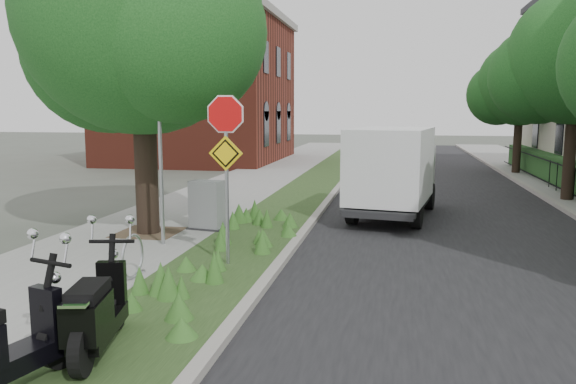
% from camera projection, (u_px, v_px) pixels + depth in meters
% --- Properties ---
extents(ground, '(120.00, 120.00, 0.00)m').
position_uv_depth(ground, '(296.00, 284.00, 9.59)').
color(ground, '#4C5147').
rests_on(ground, ground).
extents(sidewalk_near, '(3.50, 60.00, 0.12)m').
position_uv_depth(sidewalk_near, '(229.00, 191.00, 20.09)').
color(sidewalk_near, gray).
rests_on(sidewalk_near, ground).
extents(verge, '(2.00, 60.00, 0.12)m').
position_uv_depth(verge, '(305.00, 194.00, 19.57)').
color(verge, '#283F1B').
rests_on(verge, ground).
extents(kerb_near, '(0.20, 60.00, 0.13)m').
position_uv_depth(kerb_near, '(333.00, 194.00, 19.38)').
color(kerb_near, '#9E9991').
rests_on(kerb_near, ground).
extents(road, '(7.00, 60.00, 0.01)m').
position_uv_depth(road, '(437.00, 199.00, 18.73)').
color(road, black).
rests_on(road, ground).
extents(kerb_far, '(0.20, 60.00, 0.13)m').
position_uv_depth(kerb_far, '(550.00, 200.00, 18.06)').
color(kerb_far, '#9E9991').
rests_on(kerb_far, ground).
extents(street_tree_main, '(6.21, 5.54, 7.66)m').
position_uv_depth(street_tree_main, '(139.00, 26.00, 12.45)').
color(street_tree_main, black).
rests_on(street_tree_main, ground).
extents(bare_post, '(0.08, 0.08, 4.00)m').
position_uv_depth(bare_post, '(160.00, 150.00, 11.63)').
color(bare_post, '#A5A8AD').
rests_on(bare_post, ground).
extents(bike_hoop, '(0.06, 0.78, 0.77)m').
position_uv_depth(bike_hoop, '(133.00, 257.00, 9.44)').
color(bike_hoop, '#A5A8AD').
rests_on(bike_hoop, ground).
extents(sign_assembly, '(0.94, 0.08, 3.22)m').
position_uv_depth(sign_assembly, '(226.00, 145.00, 10.08)').
color(sign_assembly, '#A5A8AD').
rests_on(sign_assembly, ground).
extents(fence_far, '(0.04, 24.00, 1.00)m').
position_uv_depth(fence_far, '(574.00, 182.00, 17.84)').
color(fence_far, black).
rests_on(fence_far, ground).
extents(brick_building, '(9.40, 10.40, 8.30)m').
position_uv_depth(brick_building, '(201.00, 88.00, 32.15)').
color(brick_building, maroon).
rests_on(brick_building, ground).
extents(far_tree_b, '(4.83, 4.31, 6.56)m').
position_uv_depth(far_tree_b, '(574.00, 64.00, 17.41)').
color(far_tree_b, black).
rests_on(far_tree_b, ground).
extents(far_tree_c, '(4.37, 3.89, 5.93)m').
position_uv_depth(far_tree_c, '(519.00, 88.00, 25.23)').
color(far_tree_c, black).
rests_on(far_tree_c, ground).
extents(scooter_near, '(0.67, 1.89, 0.91)m').
position_uv_depth(scooter_near, '(95.00, 320.00, 6.40)').
color(scooter_near, black).
rests_on(scooter_near, ground).
extents(box_truck, '(2.52, 4.88, 2.11)m').
position_uv_depth(box_truck, '(394.00, 168.00, 15.29)').
color(box_truck, '#262628').
rests_on(box_truck, ground).
extents(utility_cabinet, '(0.95, 0.72, 1.16)m').
position_uv_depth(utility_cabinet, '(207.00, 206.00, 13.42)').
color(utility_cabinet, '#262628').
rests_on(utility_cabinet, ground).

